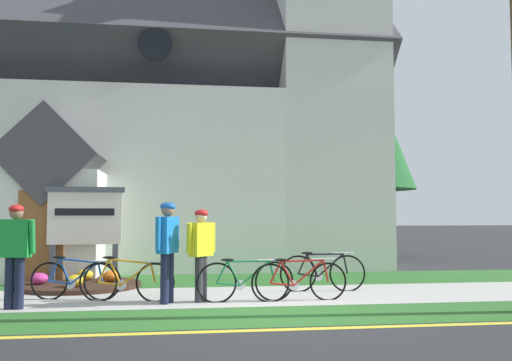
% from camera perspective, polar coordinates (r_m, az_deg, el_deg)
% --- Properties ---
extents(ground, '(140.00, 140.00, 0.00)m').
position_cam_1_polar(ground, '(12.53, -1.10, -10.73)').
color(ground, '#2B2B2D').
extents(sidewalk_slab, '(32.00, 2.61, 0.01)m').
position_cam_1_polar(sidewalk_slab, '(10.55, -11.93, -11.94)').
color(sidewalk_slab, '#B7B5AD').
rests_on(sidewalk_slab, ground).
extents(grass_verge, '(32.00, 1.67, 0.01)m').
position_cam_1_polar(grass_verge, '(8.45, -12.96, -14.03)').
color(grass_verge, '#2D6628').
rests_on(grass_verge, ground).
extents(church_lawn, '(24.00, 2.68, 0.01)m').
position_cam_1_polar(church_lawn, '(13.17, -11.12, -10.30)').
color(church_lawn, '#2D6628').
rests_on(church_lawn, ground).
extents(curb_paint_stripe, '(28.00, 0.16, 0.01)m').
position_cam_1_polar(curb_paint_stripe, '(7.48, -13.65, -15.38)').
color(curb_paint_stripe, yellow).
rests_on(curb_paint_stripe, ground).
extents(church_building, '(13.76, 11.39, 13.78)m').
position_cam_1_polar(church_building, '(19.12, -8.62, 6.03)').
color(church_building, silver).
rests_on(church_building, ground).
extents(church_sign, '(1.73, 0.17, 2.18)m').
position_cam_1_polar(church_sign, '(12.79, -17.48, -4.01)').
color(church_sign, '#474C56').
rests_on(church_sign, ground).
extents(flower_bed, '(2.57, 2.57, 0.34)m').
position_cam_1_polar(flower_bed, '(12.38, -18.02, -10.27)').
color(flower_bed, '#382319').
rests_on(flower_bed, ground).
extents(bicycle_yellow, '(1.76, 0.12, 0.82)m').
position_cam_1_polar(bicycle_yellow, '(11.25, 6.98, -9.52)').
color(bicycle_yellow, black).
rests_on(bicycle_yellow, ground).
extents(bicycle_red, '(1.72, 0.37, 0.82)m').
position_cam_1_polar(bicycle_red, '(10.18, -13.44, -10.17)').
color(bicycle_red, black).
rests_on(bicycle_red, ground).
extents(bicycle_white, '(1.78, 0.21, 0.79)m').
position_cam_1_polar(bicycle_white, '(9.87, -1.12, -10.44)').
color(bicycle_white, black).
rests_on(bicycle_white, ground).
extents(bicycle_green, '(1.66, 0.33, 0.81)m').
position_cam_1_polar(bicycle_green, '(10.63, -18.41, -9.82)').
color(bicycle_green, black).
rests_on(bicycle_green, ground).
extents(bicycle_orange, '(1.78, 0.14, 0.79)m').
position_cam_1_polar(bicycle_orange, '(9.96, 4.54, -10.42)').
color(bicycle_orange, black).
rests_on(bicycle_orange, ground).
extents(cyclist_in_white_jersey, '(0.65, 0.33, 1.72)m').
position_cam_1_polar(cyclist_in_white_jersey, '(9.83, -23.90, -6.41)').
color(cyclist_in_white_jersey, '#191E38').
rests_on(cyclist_in_white_jersey, ground).
extents(cyclist_in_orange_jersey, '(0.52, 0.52, 1.65)m').
position_cam_1_polar(cyclist_in_orange_jersey, '(9.77, -5.77, -7.04)').
color(cyclist_in_orange_jersey, '#2D2D33').
rests_on(cyclist_in_orange_jersey, ground).
extents(cyclist_in_yellow_jersey, '(0.40, 0.64, 1.77)m').
position_cam_1_polar(cyclist_in_yellow_jersey, '(9.71, -9.26, -6.49)').
color(cyclist_in_yellow_jersey, '#191E38').
rests_on(cyclist_in_yellow_jersey, ground).
extents(utility_pole, '(3.12, 0.28, 9.11)m').
position_cam_1_polar(utility_pole, '(10.33, 25.26, 16.50)').
color(utility_pole, brown).
rests_on(utility_pole, ground).
extents(roadside_conifer, '(4.36, 4.36, 8.43)m').
position_cam_1_polar(roadside_conifer, '(20.78, 10.30, 7.20)').
color(roadside_conifer, '#3D2D1E').
rests_on(roadside_conifer, ground).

